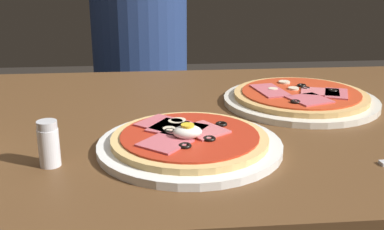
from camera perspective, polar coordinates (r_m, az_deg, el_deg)
The scene contains 5 objects.
dining_table at distance 0.94m, azimuth 0.55°, elevation -7.36°, with size 1.27×0.77×0.77m.
pizza_foreground at distance 0.74m, azimuth -0.33°, elevation -3.23°, with size 0.29×0.29×0.05m.
pizza_across_left at distance 0.99m, azimuth 12.81°, elevation 2.00°, with size 0.31×0.31×0.03m.
salt_shaker at distance 0.70m, azimuth -16.72°, elevation -3.32°, with size 0.03×0.03×0.07m.
diner_person at distance 1.70m, azimuth -6.00°, elevation 1.41°, with size 0.32×0.32×1.18m.
Camera 1 is at (-0.09, -0.84, 1.05)m, focal length 44.73 mm.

